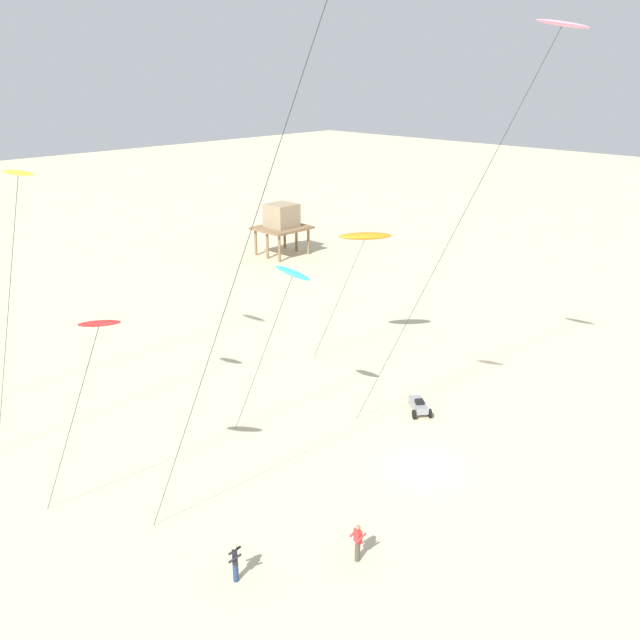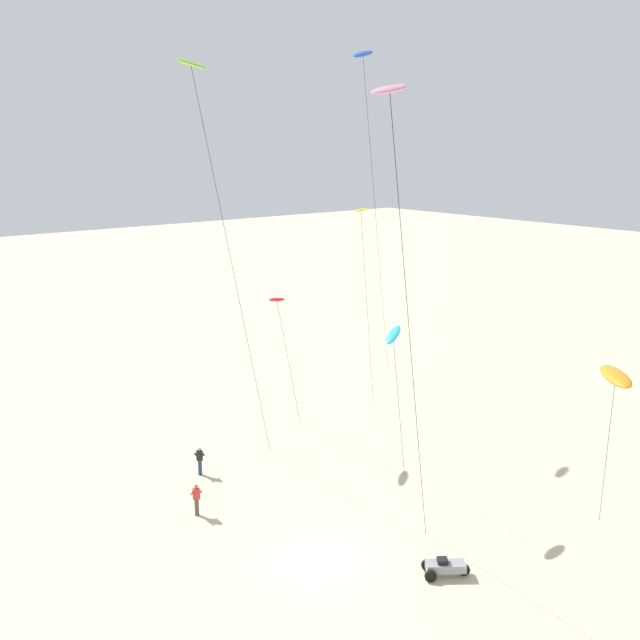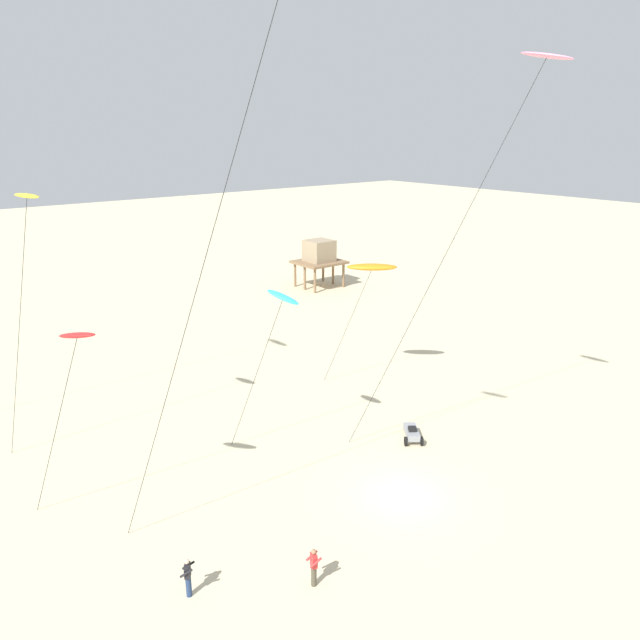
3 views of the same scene
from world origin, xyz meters
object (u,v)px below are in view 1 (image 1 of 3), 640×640
Objects in this scene: kite_cyan at (292,275)px; beach_buggy at (419,406)px; kite_orange at (365,236)px; stilt_house at (282,220)px; kite_pink at (556,36)px; kite_red at (98,326)px; kite_flyer_middle at (235,562)px; kite_yellow at (17,182)px; kite_flyer_nearest at (358,542)px.

beach_buggy is at bearing -25.36° from kite_cyan.
kite_orange reaches higher than stilt_house.
kite_pink is at bearing -114.77° from stilt_house.
kite_red is 10.33m from kite_flyer_middle.
stilt_house is (24.31, 27.29, -5.19)m from kite_cyan.
kite_yellow reaches higher than kite_flyer_nearest.
kite_orange is at bearing 10.38° from kite_red.
kite_red is at bearing 168.81° from beach_buggy.
stilt_house is at bearing 65.23° from kite_pink.
kite_cyan reaches higher than kite_flyer_middle.
stilt_house is (34.05, 20.76, -10.03)m from kite_yellow.
kite_orange is (19.91, 3.65, -0.56)m from kite_red.
kite_cyan is 5.61× the size of kite_flyer_nearest.
kite_red is 44.13m from stilt_house.
kite_orange is 4.39× the size of beach_buggy.
kite_flyer_middle is 15.89m from beach_buggy.
kite_flyer_middle is (-8.95, -6.16, -7.97)m from kite_cyan.
kite_red is at bearing 120.33° from kite_flyer_nearest.
kite_red is at bearing 100.17° from kite_flyer_middle.
kite_flyer_nearest is 0.84× the size of beach_buggy.
kite_flyer_nearest is (-12.83, -0.53, -18.60)m from kite_pink.
kite_cyan is 11.20m from beach_buggy.
kite_cyan is at bearing 34.55° from kite_flyer_middle.
kite_cyan is at bearing 134.12° from kite_pink.
kite_red is 1.08× the size of kite_orange.
kite_red is 20.25m from kite_orange.
beach_buggy is (-1.29, 5.03, -19.06)m from kite_pink.
kite_orange is 5.21× the size of kite_flyer_nearest.
kite_red is at bearing -169.62° from kite_orange.
stilt_house is 2.66× the size of beach_buggy.
kite_cyan is at bearing 154.64° from beach_buggy.
kite_flyer_nearest is 12.82m from beach_buggy.
kite_yellow reaches higher than kite_cyan.
kite_flyer_nearest is at bearing -129.03° from stilt_house.
kite_red is at bearing 179.10° from kite_cyan.
kite_red is 13.08m from kite_flyer_nearest.
kite_pink reaches higher than kite_cyan.
kite_pink reaches higher than kite_red.
kite_yellow is 18.05m from kite_flyer_middle.
kite_flyer_middle is at bearing 147.81° from kite_flyer_nearest.
kite_yellow reaches higher than kite_orange.
kite_orange is 0.43× the size of kite_pink.
kite_orange is at bearing 40.39° from kite_flyer_nearest.
kite_flyer_nearest and kite_flyer_middle have the same top height.
kite_pink reaches higher than stilt_house.
kite_yellow is 0.70× the size of kite_pink.
kite_yellow is at bearing 86.93° from kite_red.
kite_orange is at bearing -121.65° from stilt_house.
kite_orange is 1.65× the size of stilt_house.
kite_flyer_middle is (1.13, -6.32, -8.09)m from kite_red.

